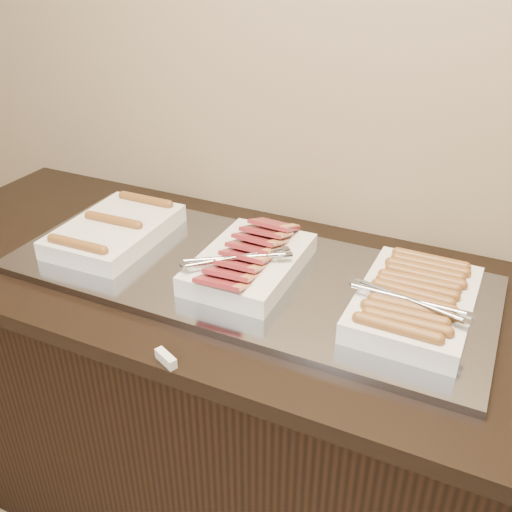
# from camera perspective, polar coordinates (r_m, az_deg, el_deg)

# --- Properties ---
(counter) EXTENTS (2.06, 0.76, 0.90)m
(counter) POSITION_cam_1_polar(r_m,az_deg,el_deg) (1.71, -0.25, -15.17)
(counter) COLOR black
(counter) RESTS_ON ground
(warming_tray) EXTENTS (1.20, 0.50, 0.02)m
(warming_tray) POSITION_cam_1_polar(r_m,az_deg,el_deg) (1.43, -1.14, -1.82)
(warming_tray) COLOR gray
(warming_tray) RESTS_ON counter
(dish_left) EXTENTS (0.25, 0.36, 0.07)m
(dish_left) POSITION_cam_1_polar(r_m,az_deg,el_deg) (1.60, -13.89, 2.53)
(dish_left) COLOR silver
(dish_left) RESTS_ON warming_tray
(dish_center) EXTENTS (0.25, 0.37, 0.09)m
(dish_center) POSITION_cam_1_polar(r_m,az_deg,el_deg) (1.40, -0.71, -0.50)
(dish_center) COLOR silver
(dish_center) RESTS_ON warming_tray
(dish_right) EXTENTS (0.27, 0.36, 0.08)m
(dish_right) POSITION_cam_1_polar(r_m,az_deg,el_deg) (1.30, 15.59, -4.29)
(dish_right) COLOR silver
(dish_right) RESTS_ON warming_tray
(label_holder) EXTENTS (0.06, 0.04, 0.02)m
(label_holder) POSITION_cam_1_polar(r_m,az_deg,el_deg) (1.18, -8.99, -10.10)
(label_holder) COLOR silver
(label_holder) RESTS_ON counter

